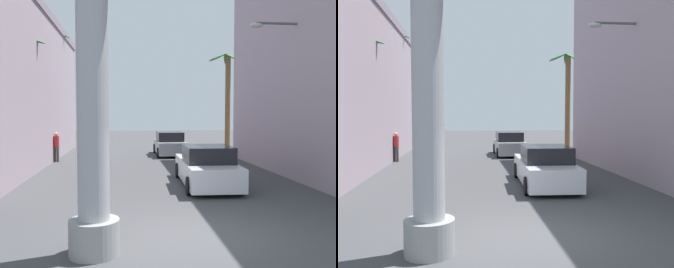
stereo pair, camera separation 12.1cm
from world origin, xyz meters
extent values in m
plane|color=#424244|center=(0.00, 10.00, 0.00)|extent=(86.94, 86.94, 0.00)
cylinder|color=#9E9EA3|center=(-2.12, -0.86, 4.53)|extent=(0.62, 0.62, 9.06)
cylinder|color=gray|center=(-2.12, -0.86, 0.35)|extent=(1.00, 1.00, 0.70)
cylinder|color=#59595E|center=(6.12, 6.41, 3.27)|extent=(0.16, 0.16, 6.54)
cylinder|color=#59595E|center=(4.93, 6.41, 6.39)|extent=(2.37, 0.10, 0.10)
ellipsoid|color=beige|center=(3.75, 6.41, 6.29)|extent=(0.56, 0.28, 0.20)
cylinder|color=black|center=(0.80, 7.73, 0.32)|extent=(0.24, 0.65, 0.64)
cylinder|color=black|center=(2.57, 7.67, 0.32)|extent=(0.24, 0.65, 0.64)
cylinder|color=black|center=(0.68, 4.21, 0.32)|extent=(0.24, 0.65, 0.64)
cylinder|color=black|center=(2.45, 4.15, 0.32)|extent=(0.24, 0.65, 0.64)
cube|color=silver|center=(1.62, 5.94, 0.56)|extent=(2.04, 5.09, 0.80)
cube|color=black|center=(1.61, 5.56, 1.26)|extent=(1.79, 2.17, 0.60)
cylinder|color=black|center=(0.64, 18.13, 0.32)|extent=(0.22, 0.64, 0.64)
cylinder|color=black|center=(2.34, 18.13, 0.32)|extent=(0.22, 0.64, 0.64)
cylinder|color=black|center=(0.63, 15.05, 0.32)|extent=(0.22, 0.64, 0.64)
cylinder|color=black|center=(2.33, 15.05, 0.32)|extent=(0.22, 0.64, 0.64)
cube|color=#99999E|center=(1.48, 16.59, 0.56)|extent=(1.81, 4.41, 0.80)
cube|color=black|center=(1.48, 16.59, 1.26)|extent=(1.66, 2.43, 0.60)
cylinder|color=brown|center=(-6.47, 18.49, 4.21)|extent=(0.93, 0.68, 8.44)
ellipsoid|color=#23702D|center=(-5.84, 18.20, 8.23)|extent=(1.44, 0.45, 0.73)
ellipsoid|color=#2E5D2D|center=(-6.50, 18.99, 8.29)|extent=(0.54, 1.51, 0.56)
ellipsoid|color=#28742D|center=(-7.12, 18.78, 8.22)|extent=(1.24, 1.25, 0.77)
ellipsoid|color=#30622D|center=(-7.28, 17.92, 8.28)|extent=(1.48, 0.95, 0.57)
ellipsoid|color=#31762D|center=(-6.33, 17.54, 8.25)|extent=(0.84, 1.48, 0.67)
cylinder|color=brown|center=(-6.22, 10.39, 3.19)|extent=(0.47, 0.88, 6.39)
ellipsoid|color=#2C6B2D|center=(-5.82, 10.27, 6.26)|extent=(1.32, 0.53, 0.48)
ellipsoid|color=#2C5C2D|center=(-6.18, 10.94, 6.21)|extent=(0.87, 1.27, 0.62)
ellipsoid|color=#30702D|center=(-6.78, 10.92, 6.26)|extent=(0.94, 1.30, 0.47)
ellipsoid|color=#1F622D|center=(-7.10, 10.47, 6.18)|extent=(1.24, 0.56, 0.73)
ellipsoid|color=#1F762D|center=(-6.89, 9.87, 6.24)|extent=(1.10, 1.19, 0.54)
ellipsoid|color=#226F2D|center=(-6.07, 9.83, 6.20)|extent=(1.02, 1.20, 0.67)
cylinder|color=brown|center=(6.61, 20.63, 3.68)|extent=(0.55, 0.83, 7.38)
ellipsoid|color=#27662D|center=(7.17, 20.70, 7.11)|extent=(1.39, 0.37, 0.90)
ellipsoid|color=#2D602D|center=(6.67, 21.42, 7.12)|extent=(0.83, 1.45, 0.86)
ellipsoid|color=#2C712D|center=(5.85, 21.25, 7.23)|extent=(1.33, 1.33, 0.54)
ellipsoid|color=#236D2D|center=(5.71, 20.36, 7.18)|extent=(1.49, 0.98, 0.67)
ellipsoid|color=#28792D|center=(6.75, 20.01, 7.15)|extent=(0.97, 1.46, 0.77)
cylinder|color=#3F3833|center=(-5.51, 13.92, 0.43)|extent=(0.14, 0.14, 0.87)
cylinder|color=#3F3833|center=(-5.34, 13.81, 0.43)|extent=(0.14, 0.14, 0.87)
cylinder|color=#B22626|center=(-5.42, 13.86, 1.18)|extent=(0.47, 0.47, 0.62)
sphere|color=tan|center=(-5.42, 13.86, 1.60)|extent=(0.22, 0.22, 0.22)
camera|label=1|loc=(-1.51, -8.20, 2.77)|focal=40.00mm
camera|label=2|loc=(-1.39, -8.21, 2.77)|focal=40.00mm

